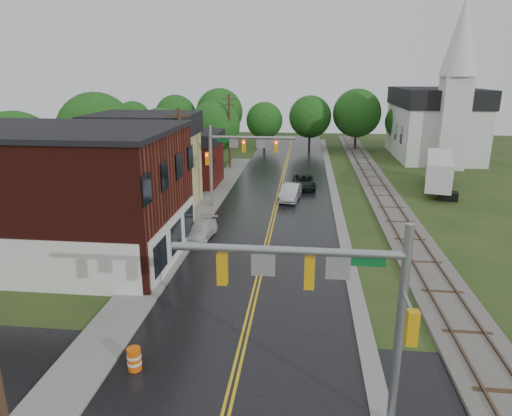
% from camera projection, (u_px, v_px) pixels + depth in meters
% --- Properties ---
extents(main_road, '(10.00, 90.00, 0.02)m').
position_uv_depth(main_road, '(277.00, 200.00, 42.64)').
color(main_road, black).
rests_on(main_road, ground).
extents(cross_road, '(60.00, 9.00, 0.02)m').
position_uv_depth(cross_road, '(226.00, 413.00, 15.97)').
color(cross_road, black).
rests_on(cross_road, ground).
extents(curb_right, '(0.80, 70.00, 0.12)m').
position_uv_depth(curb_right, '(333.00, 188.00, 46.84)').
color(curb_right, gray).
rests_on(curb_right, ground).
extents(sidewalk_left, '(2.40, 50.00, 0.12)m').
position_uv_depth(sidewalk_left, '(200.00, 214.00, 38.53)').
color(sidewalk_left, gray).
rests_on(sidewalk_left, ground).
extents(brick_building, '(14.30, 10.30, 8.30)m').
position_uv_depth(brick_building, '(64.00, 194.00, 28.47)').
color(brick_building, '#41130E').
rests_on(brick_building, ground).
extents(yellow_house, '(8.00, 7.00, 6.40)m').
position_uv_depth(yellow_house, '(147.00, 173.00, 39.07)').
color(yellow_house, tan).
rests_on(yellow_house, ground).
extents(darkred_building, '(7.00, 6.00, 4.40)m').
position_uv_depth(darkred_building, '(186.00, 164.00, 47.82)').
color(darkred_building, '#3F0F0C').
rests_on(darkred_building, ground).
extents(church, '(10.40, 18.40, 20.00)m').
position_uv_depth(church, '(437.00, 116.00, 61.50)').
color(church, silver).
rests_on(church, ground).
extents(railroad, '(3.20, 80.00, 0.30)m').
position_uv_depth(railroad, '(379.00, 189.00, 46.33)').
color(railroad, '#59544C').
rests_on(railroad, ground).
extents(traffic_signal_near, '(7.34, 0.30, 7.20)m').
position_uv_depth(traffic_signal_near, '(333.00, 289.00, 14.19)').
color(traffic_signal_near, gray).
rests_on(traffic_signal_near, ground).
extents(traffic_signal_far, '(7.34, 0.43, 7.20)m').
position_uv_depth(traffic_signal_far, '(235.00, 152.00, 38.73)').
color(traffic_signal_far, gray).
rests_on(traffic_signal_far, ground).
extents(utility_pole_b, '(1.80, 0.28, 9.00)m').
position_uv_depth(utility_pole_b, '(182.00, 165.00, 34.38)').
color(utility_pole_b, '#382616').
rests_on(utility_pole_b, ground).
extents(utility_pole_c, '(1.80, 0.28, 9.00)m').
position_uv_depth(utility_pole_c, '(229.00, 130.00, 55.34)').
color(utility_pole_c, '#382616').
rests_on(utility_pole_c, ground).
extents(tree_left_a, '(6.80, 6.80, 8.67)m').
position_uv_depth(tree_left_a, '(18.00, 157.00, 35.54)').
color(tree_left_a, black).
rests_on(tree_left_a, ground).
extents(tree_left_b, '(7.60, 7.60, 9.69)m').
position_uv_depth(tree_left_b, '(98.00, 133.00, 44.68)').
color(tree_left_b, black).
rests_on(tree_left_b, ground).
extents(tree_left_c, '(6.00, 6.00, 7.65)m').
position_uv_depth(tree_left_c, '(163.00, 135.00, 52.23)').
color(tree_left_c, black).
rests_on(tree_left_c, ground).
extents(tree_left_e, '(6.40, 6.40, 8.16)m').
position_uv_depth(tree_left_e, '(216.00, 127.00, 57.34)').
color(tree_left_e, black).
rests_on(tree_left_e, ground).
extents(suv_dark, '(2.48, 4.89, 1.33)m').
position_uv_depth(suv_dark, '(304.00, 182.00, 46.80)').
color(suv_dark, black).
rests_on(suv_dark, ground).
extents(sedan_silver, '(2.11, 4.69, 1.50)m').
position_uv_depth(sedan_silver, '(290.00, 192.00, 42.39)').
color(sedan_silver, '#BABABF').
rests_on(sedan_silver, ground).
extents(pickup_white, '(1.99, 4.18, 1.18)m').
position_uv_depth(pickup_white, '(201.00, 230.00, 32.69)').
color(pickup_white, silver).
rests_on(pickup_white, ground).
extents(semi_trailer, '(4.80, 10.81, 3.44)m').
position_uv_depth(semi_trailer, '(439.00, 170.00, 45.69)').
color(semi_trailer, black).
rests_on(semi_trailer, ground).
extents(construction_barrel, '(0.57, 0.57, 0.97)m').
position_uv_depth(construction_barrel, '(134.00, 359.00, 18.16)').
color(construction_barrel, '#E05609').
rests_on(construction_barrel, ground).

